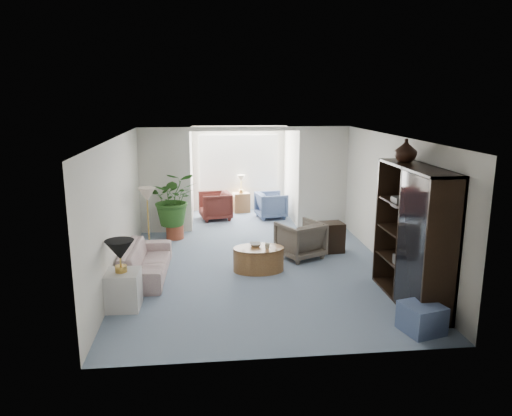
{
  "coord_description": "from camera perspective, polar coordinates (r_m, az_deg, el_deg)",
  "views": [
    {
      "loc": [
        -0.97,
        -8.42,
        3.19
      ],
      "look_at": [
        0.0,
        0.6,
        1.1
      ],
      "focal_mm": 34.04,
      "sensor_mm": 36.0,
      "label": 1
    }
  ],
  "objects": [
    {
      "name": "plant_pot",
      "position": [
        11.3,
        -9.5,
        -2.77
      ],
      "size": [
        0.4,
        0.4,
        0.32
      ],
      "primitive_type": "cylinder",
      "color": "#A1482E",
      "rests_on": "ground"
    },
    {
      "name": "house_plant",
      "position": [
        11.12,
        -9.65,
        1.1
      ],
      "size": [
        1.11,
        0.97,
        1.24
      ],
      "primitive_type": "imported",
      "color": "#2D5F20",
      "rests_on": "plant_pot"
    },
    {
      "name": "entertainment_cabinet",
      "position": [
        7.92,
        17.99,
        -3.11
      ],
      "size": [
        0.52,
        1.95,
        2.17
      ],
      "primitive_type": "cube",
      "color": "black",
      "rests_on": "ground"
    },
    {
      "name": "floor",
      "position": [
        9.06,
        0.41,
        -7.65
      ],
      "size": [
        6.0,
        6.0,
        0.0
      ],
      "primitive_type": "plane",
      "color": "gray",
      "rests_on": "ground"
    },
    {
      "name": "framed_picture",
      "position": [
        9.12,
        16.06,
        3.06
      ],
      "size": [
        0.04,
        0.5,
        0.4
      ],
      "primitive_type": "cube",
      "color": "beige"
    },
    {
      "name": "coffee_table",
      "position": [
        9.11,
        0.3,
        -6.03
      ],
      "size": [
        1.03,
        1.03,
        0.45
      ],
      "primitive_type": "cylinder",
      "rotation": [
        0.0,
        0.0,
        0.08
      ],
      "color": "olive",
      "rests_on": "ground"
    },
    {
      "name": "end_table",
      "position": [
        7.82,
        -15.42,
        -9.26
      ],
      "size": [
        0.55,
        0.55,
        0.59
      ],
      "primitive_type": "cube",
      "rotation": [
        0.0,
        0.0,
        -0.03
      ],
      "color": "silver",
      "rests_on": "ground"
    },
    {
      "name": "ottoman",
      "position": [
        7.25,
        18.9,
        -12.13
      ],
      "size": [
        0.62,
        0.62,
        0.4
      ],
      "primitive_type": "cube",
      "rotation": [
        0.0,
        0.0,
        0.26
      ],
      "color": "slate",
      "rests_on": "ground"
    },
    {
      "name": "sunroom_floor",
      "position": [
        12.96,
        -1.65,
        -1.29
      ],
      "size": [
        2.6,
        2.6,
        0.0
      ],
      "primitive_type": "plane",
      "color": "gray",
      "rests_on": "ground"
    },
    {
      "name": "back_pier_right",
      "position": [
        11.94,
        7.88,
        3.49
      ],
      "size": [
        1.2,
        0.12,
        2.5
      ],
      "primitive_type": "cube",
      "color": "silver",
      "rests_on": "ground"
    },
    {
      "name": "wingback_chair",
      "position": [
        9.85,
        5.23,
        -3.71
      ],
      "size": [
        1.07,
        1.08,
        0.74
      ],
      "primitive_type": "imported",
      "rotation": [
        0.0,
        0.0,
        3.6
      ],
      "color": "#675F52",
      "rests_on": "ground"
    },
    {
      "name": "sunroom_chair_maroon",
      "position": [
        12.89,
        -4.82,
        0.26
      ],
      "size": [
        0.91,
        0.9,
        0.73
      ],
      "primitive_type": "imported",
      "rotation": [
        0.0,
        0.0,
        -1.41
      ],
      "color": "#58211E",
      "rests_on": "ground"
    },
    {
      "name": "sunroom_chair_blue",
      "position": [
        13.01,
        1.8,
        0.34
      ],
      "size": [
        0.87,
        0.85,
        0.69
      ],
      "primitive_type": "imported",
      "rotation": [
        0.0,
        0.0,
        1.73
      ],
      "color": "slate",
      "rests_on": "ground"
    },
    {
      "name": "sunroom_table",
      "position": [
        13.68,
        -1.75,
        0.65
      ],
      "size": [
        0.5,
        0.41,
        0.55
      ],
      "primitive_type": "cube",
      "rotation": [
        0.0,
        0.0,
        0.16
      ],
      "color": "olive",
      "rests_on": "ground"
    },
    {
      "name": "window_pane",
      "position": [
        13.75,
        -2.05,
        5.48
      ],
      "size": [
        2.2,
        0.02,
        1.5
      ],
      "primitive_type": "cube",
      "color": "white"
    },
    {
      "name": "floor_lamp",
      "position": [
        10.09,
        -12.7,
        1.57
      ],
      "size": [
        0.36,
        0.36,
        0.28
      ],
      "primitive_type": "cone",
      "color": "beige",
      "rests_on": "ground"
    },
    {
      "name": "window_blinds",
      "position": [
        13.72,
        -2.04,
        5.47
      ],
      "size": [
        2.2,
        0.02,
        1.5
      ],
      "primitive_type": "cube",
      "color": "white"
    },
    {
      "name": "coffee_cup",
      "position": [
        8.95,
        1.33,
        -4.53
      ],
      "size": [
        0.12,
        0.12,
        0.1
      ],
      "primitive_type": "imported",
      "rotation": [
        0.0,
        0.0,
        0.08
      ],
      "color": "beige",
      "rests_on": "coffee_table"
    },
    {
      "name": "cabinet_urn",
      "position": [
        8.13,
        17.19,
        6.49
      ],
      "size": [
        0.35,
        0.35,
        0.37
      ],
      "primitive_type": "imported",
      "color": "black",
      "rests_on": "entertainment_cabinet"
    },
    {
      "name": "sofa",
      "position": [
        9.05,
        -12.83,
        -6.11
      ],
      "size": [
        0.81,
        1.96,
        0.57
      ],
      "primitive_type": "imported",
      "rotation": [
        0.0,
        0.0,
        1.54
      ],
      "color": "beige",
      "rests_on": "ground"
    },
    {
      "name": "coffee_bowl",
      "position": [
        9.12,
        -0.08,
        -4.33
      ],
      "size": [
        0.25,
        0.25,
        0.06
      ],
      "primitive_type": "imported",
      "rotation": [
        0.0,
        0.0,
        0.08
      ],
      "color": "silver",
      "rests_on": "coffee_table"
    },
    {
      "name": "shelf_clutter",
      "position": [
        7.9,
        17.67,
        -3.92
      ],
      "size": [
        0.3,
        1.1,
        1.06
      ],
      "color": "#383432",
      "rests_on": "entertainment_cabinet"
    },
    {
      "name": "back_header",
      "position": [
        11.49,
        -1.3,
        9.27
      ],
      "size": [
        2.6,
        0.12,
        0.1
      ],
      "primitive_type": "cube",
      "color": "silver",
      "rests_on": "back_pier_left"
    },
    {
      "name": "table_lamp",
      "position": [
        7.61,
        -15.71,
        -4.77
      ],
      "size": [
        0.44,
        0.44,
        0.3
      ],
      "primitive_type": "cone",
      "color": "black",
      "rests_on": "end_table"
    },
    {
      "name": "back_pier_left",
      "position": [
        11.62,
        -10.65,
        3.14
      ],
      "size": [
        1.2,
        0.12,
        2.5
      ],
      "primitive_type": "cube",
      "color": "silver",
      "rests_on": "ground"
    },
    {
      "name": "side_table_dark",
      "position": [
        10.3,
        8.72,
        -3.4
      ],
      "size": [
        0.56,
        0.47,
        0.62
      ],
      "primitive_type": "cube",
      "rotation": [
        0.0,
        0.0,
        0.11
      ],
      "color": "black",
      "rests_on": "ground"
    }
  ]
}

